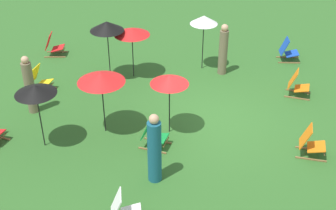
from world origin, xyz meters
TOP-DOWN VIEW (x-y plane):
  - ground_plane at (0.00, 0.00)m, footprint 40.00×40.00m
  - deckchair_1 at (4.09, -2.72)m, footprint 0.50×0.78m
  - deckchair_3 at (1.41, 5.33)m, footprint 0.60×0.83m
  - deckchair_4 at (3.94, 5.61)m, footprint 0.54×0.80m
  - deckchair_6 at (1.67, -2.65)m, footprint 0.64×0.85m
  - deckchair_7 at (-1.32, -2.49)m, footprint 0.59×0.83m
  - deckchair_9 at (-1.24, 1.50)m, footprint 0.65×0.85m
  - umbrella_0 at (-0.56, 1.12)m, footprint 1.01×1.01m
  - umbrella_1 at (2.55, 2.53)m, footprint 1.15×1.15m
  - umbrella_2 at (-0.65, 2.87)m, footprint 1.25×1.25m
  - umbrella_3 at (-1.42, 4.34)m, footprint 1.04×1.04m
  - umbrella_4 at (3.29, 0.27)m, footprint 0.91×0.91m
  - umbrella_5 at (2.32, 3.27)m, footprint 1.07×1.07m
  - person_0 at (-2.54, 1.33)m, footprint 0.43×0.43m
  - person_1 at (2.97, -0.40)m, footprint 0.32×0.32m
  - person_2 at (0.18, 5.15)m, footprint 0.37×0.37m

SIDE VIEW (x-z plane):
  - ground_plane at x=0.00m, z-range 0.00..0.00m
  - deckchair_1 at x=4.09m, z-range -0.05..0.79m
  - deckchair_3 at x=1.41m, z-range -0.05..0.79m
  - deckchair_4 at x=3.94m, z-range -0.05..0.79m
  - deckchair_6 at x=1.67m, z-range -0.05..0.79m
  - deckchair_7 at x=-1.32m, z-range -0.05..0.79m
  - deckchair_9 at x=-1.24m, z-range -0.05..0.79m
  - person_1 at x=2.97m, z-range -0.03..1.71m
  - person_2 at x=0.18m, z-range -0.04..1.74m
  - person_0 at x=-2.54m, z-range -0.05..1.77m
  - umbrella_1 at x=2.55m, z-range 0.74..2.45m
  - umbrella_0 at x=-0.56m, z-range 0.74..2.50m
  - umbrella_2 at x=-0.65m, z-range 0.77..2.57m
  - umbrella_3 at x=-1.42m, z-range 0.78..2.59m
  - umbrella_4 at x=3.29m, z-range 0.80..2.69m
  - umbrella_5 at x=2.32m, z-range 0.84..2.83m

